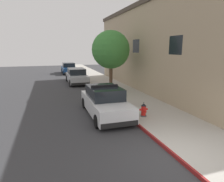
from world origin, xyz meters
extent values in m
cube|color=#353538|center=(-4.37, 10.00, -0.10)|extent=(30.84, 60.00, 0.20)
cube|color=#ADA89E|center=(1.63, 10.00, 0.07)|extent=(3.25, 60.00, 0.13)
cube|color=maroon|center=(-0.04, 10.00, 0.07)|extent=(0.08, 60.00, 0.13)
cube|color=tan|center=(6.34, 10.93, 3.46)|extent=(6.17, 19.98, 6.93)
cube|color=#473D33|center=(6.34, 10.93, 7.11)|extent=(6.41, 20.22, 0.36)
cube|color=black|center=(3.28, 5.34, 3.81)|extent=(0.06, 1.30, 1.10)
cube|color=black|center=(3.28, 10.93, 3.81)|extent=(0.06, 1.30, 1.10)
cube|color=black|center=(3.28, 16.53, 3.81)|extent=(0.06, 1.30, 1.10)
cube|color=white|center=(-1.07, 5.25, 0.58)|extent=(1.84, 4.80, 0.76)
cube|color=black|center=(-1.07, 5.40, 1.26)|extent=(1.64, 2.50, 0.60)
cube|color=black|center=(-1.07, 2.91, 0.32)|extent=(1.76, 0.16, 0.24)
cube|color=black|center=(-1.07, 7.59, 0.32)|extent=(1.76, 0.16, 0.24)
cylinder|color=black|center=(-1.93, 6.95, 0.32)|extent=(0.22, 0.64, 0.64)
cylinder|color=black|center=(-0.21, 6.95, 0.32)|extent=(0.22, 0.64, 0.64)
cylinder|color=black|center=(-1.93, 3.55, 0.32)|extent=(0.22, 0.64, 0.64)
cylinder|color=black|center=(-0.21, 3.55, 0.32)|extent=(0.22, 0.64, 0.64)
cube|color=black|center=(-1.07, 5.35, 1.62)|extent=(1.48, 0.20, 0.12)
cube|color=red|center=(-1.42, 5.35, 1.62)|extent=(0.44, 0.18, 0.11)
cube|color=#1E33E0|center=(-0.72, 5.35, 1.62)|extent=(0.44, 0.18, 0.11)
cube|color=#B2B5BA|center=(-1.10, 16.17, 0.58)|extent=(1.84, 4.80, 0.76)
cube|color=black|center=(-1.10, 16.32, 1.26)|extent=(1.64, 2.50, 0.60)
cube|color=black|center=(-1.10, 13.83, 0.32)|extent=(1.76, 0.16, 0.24)
cube|color=black|center=(-1.10, 18.51, 0.32)|extent=(1.76, 0.16, 0.24)
cylinder|color=black|center=(-1.96, 17.87, 0.32)|extent=(0.22, 0.64, 0.64)
cylinder|color=black|center=(-0.24, 17.87, 0.32)|extent=(0.22, 0.64, 0.64)
cylinder|color=black|center=(-1.96, 14.47, 0.32)|extent=(0.22, 0.64, 0.64)
cylinder|color=black|center=(-0.24, 14.47, 0.32)|extent=(0.22, 0.64, 0.64)
cube|color=navy|center=(-1.03, 25.18, 0.58)|extent=(1.84, 4.80, 0.76)
cube|color=black|center=(-1.03, 25.33, 1.26)|extent=(1.64, 2.50, 0.60)
cube|color=black|center=(-1.03, 22.84, 0.32)|extent=(1.76, 0.16, 0.24)
cube|color=black|center=(-1.03, 27.52, 0.32)|extent=(1.76, 0.16, 0.24)
cylinder|color=black|center=(-1.89, 26.88, 0.32)|extent=(0.22, 0.64, 0.64)
cylinder|color=black|center=(-0.17, 26.88, 0.32)|extent=(0.22, 0.64, 0.64)
cylinder|color=black|center=(-1.89, 23.48, 0.32)|extent=(0.22, 0.64, 0.64)
cylinder|color=black|center=(-0.17, 23.48, 0.32)|extent=(0.22, 0.64, 0.64)
cylinder|color=#4C4C51|center=(0.68, 4.06, 0.16)|extent=(0.32, 0.32, 0.06)
cylinder|color=red|center=(0.68, 4.06, 0.44)|extent=(0.24, 0.24, 0.50)
cone|color=black|center=(0.68, 4.06, 0.76)|extent=(0.28, 0.28, 0.14)
cylinder|color=#4C4C51|center=(0.68, 4.06, 0.86)|extent=(0.05, 0.05, 0.06)
cylinder|color=red|center=(0.51, 4.06, 0.50)|extent=(0.10, 0.10, 0.10)
cylinder|color=red|center=(0.85, 4.06, 0.50)|extent=(0.10, 0.10, 0.10)
cylinder|color=red|center=(0.68, 3.88, 0.45)|extent=(0.13, 0.12, 0.13)
cylinder|color=brown|center=(0.97, 10.76, 1.29)|extent=(0.28, 0.28, 2.32)
sphere|color=#387A33|center=(0.97, 10.76, 3.52)|extent=(3.07, 3.07, 3.07)
camera|label=1|loc=(-3.96, -5.08, 3.63)|focal=32.39mm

